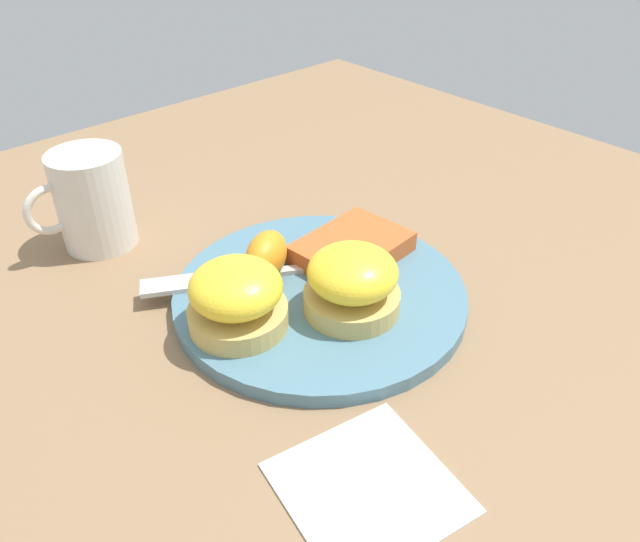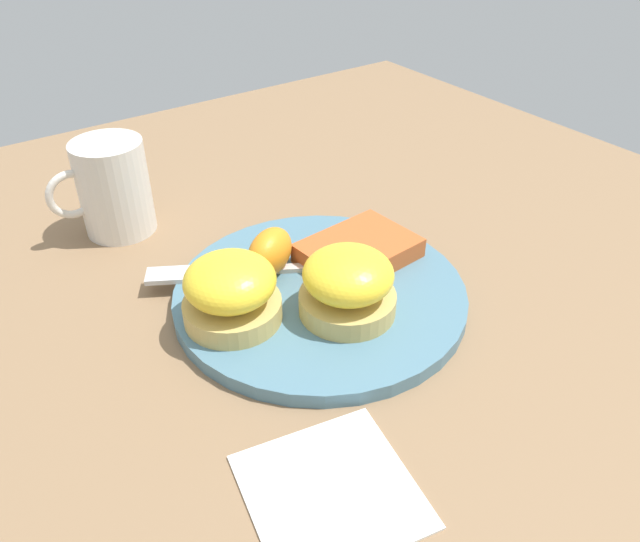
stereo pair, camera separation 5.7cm
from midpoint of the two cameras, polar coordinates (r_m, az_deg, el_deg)
The scene contains 9 objects.
ground_plane at distance 0.59m, azimuth 2.77°, elevation -2.81°, with size 1.10×1.10×0.00m, color #846647.
plate at distance 0.58m, azimuth 2.78°, elevation -2.27°, with size 0.27×0.27×0.01m, color slate.
sandwich_benedict_left at distance 0.53m, azimuth -5.13°, elevation -1.97°, with size 0.09×0.09×0.06m.
sandwich_benedict_right at distance 0.54m, azimuth 5.74°, elevation -1.28°, with size 0.09×0.09×0.06m.
hashbrown_patty at distance 0.62m, azimuth 6.18°, elevation 1.80°, with size 0.11×0.08×0.02m, color #BB5728.
orange_wedge at distance 0.59m, azimuth -1.86°, elevation 1.66°, with size 0.06×0.04×0.04m, color orange.
fork at distance 0.60m, azimuth -3.26°, elevation -0.04°, with size 0.22×0.13×0.00m.
cup at distance 0.70m, azimuth -16.24°, elevation 7.25°, with size 0.11×0.08×0.10m.
napkin at distance 0.44m, azimuth 4.88°, elevation -19.49°, with size 0.11×0.11×0.00m, color white.
Camera 2 is at (0.27, 0.38, 0.36)m, focal length 35.00 mm.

